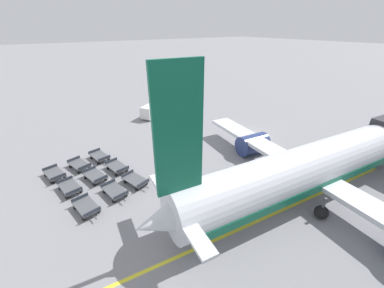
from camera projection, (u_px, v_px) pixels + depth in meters
ground_plane at (252, 135)px, 36.76m from camera, size 500.00×500.00×0.00m
airplane at (318, 165)px, 23.13m from camera, size 32.61×37.10×13.82m
service_van at (152, 110)px, 43.37m from camera, size 4.40×5.36×2.33m
baggage_dolly_row_near_col_a at (55, 174)px, 26.22m from camera, size 3.56×2.10×0.92m
baggage_dolly_row_near_col_b at (70, 187)px, 24.05m from camera, size 3.56×2.02×0.92m
baggage_dolly_row_near_col_c at (86, 207)px, 21.48m from camera, size 3.56×2.04×0.92m
baggage_dolly_row_mid_a_col_a at (79, 165)px, 27.95m from camera, size 3.56×2.26×0.92m
baggage_dolly_row_mid_a_col_b at (95, 176)px, 25.87m from camera, size 3.57×2.18×0.92m
baggage_dolly_row_mid_a_col_c at (115, 191)px, 23.53m from camera, size 3.56×2.01×0.92m
baggage_dolly_row_mid_b_col_a at (100, 156)px, 29.74m from camera, size 3.56×2.09×0.92m
baggage_dolly_row_mid_b_col_b at (117, 167)px, 27.51m from camera, size 3.56×2.07×0.92m
baggage_dolly_row_mid_b_col_c at (135, 180)px, 25.16m from camera, size 3.56×2.27×0.92m
stand_guidance_stripe at (261, 219)px, 20.73m from camera, size 4.75×35.51×0.01m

